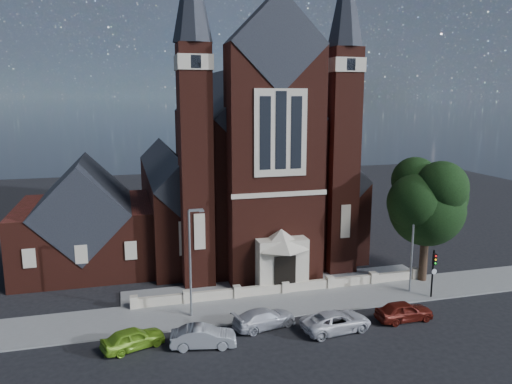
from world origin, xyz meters
The scene contains 15 objects.
ground centered at (0.00, 15.00, 0.00)m, with size 120.00×120.00×0.00m, color black.
pavement_strip centered at (0.00, 4.50, 0.00)m, with size 60.00×5.00×0.12m, color slate.
forecourt_paving centered at (0.00, 8.50, 0.00)m, with size 26.00×3.00×0.14m, color slate.
forecourt_wall centered at (0.00, 6.50, 0.00)m, with size 24.00×0.40×0.90m, color beige.
church centered at (0.00, 22.94, 8.19)m, with size 20.01×34.90×29.20m.
parish_hall centered at (-16.00, 18.00, 4.01)m, with size 12.00×12.20×10.24m.
street_tree centered at (12.60, 5.71, 6.96)m, with size 6.40×6.60×10.70m.
street_lamp_left centered at (-7.91, 4.00, 4.60)m, with size 1.16×0.22×8.09m.
street_lamp_right centered at (10.09, 4.00, 4.60)m, with size 1.16×0.22×8.09m.
traffic_signal centered at (11.00, 2.43, 2.58)m, with size 0.28×0.42×4.00m.
car_lime_van centered at (-12.22, 0.39, 0.69)m, with size 1.63×4.05×1.38m, color #73A921.
car_silver_a centered at (-7.86, -0.59, 0.69)m, with size 1.46×4.20×1.38m, color gray.
car_silver_b centered at (-3.29, 1.07, 0.66)m, with size 1.86×4.58×1.33m, color #B7B9C0.
car_white_suv centered at (1.33, -0.72, 0.69)m, with size 2.27×4.93×1.37m, color silver.
car_dark_red centered at (6.70, -0.52, 0.72)m, with size 1.69×4.20×1.43m, color #611810.
Camera 1 is at (-12.34, -30.13, 15.86)m, focal length 35.00 mm.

